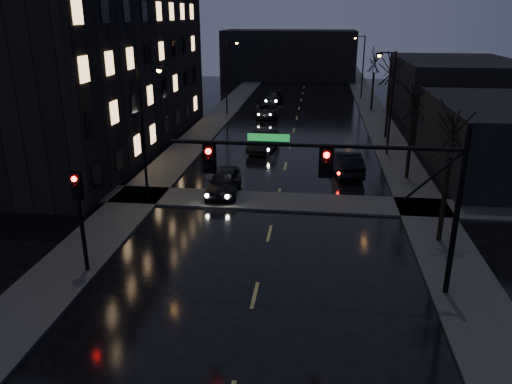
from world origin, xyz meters
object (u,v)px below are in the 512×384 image
(oncoming_car_b, at_px, (264,141))
(oncoming_car_c, at_px, (267,110))
(oncoming_car_d, at_px, (273,98))
(oncoming_car_a, at_px, (224,182))
(lead_car, at_px, (346,163))

(oncoming_car_b, relative_size, oncoming_car_c, 0.97)
(oncoming_car_d, bearing_deg, oncoming_car_a, -85.40)
(oncoming_car_b, height_order, oncoming_car_d, oncoming_car_b)
(oncoming_car_c, bearing_deg, lead_car, -75.42)
(oncoming_car_b, xyz_separation_m, oncoming_car_c, (-1.20, 13.98, -0.11))
(oncoming_car_d, bearing_deg, oncoming_car_b, -82.08)
(oncoming_car_d, relative_size, lead_car, 1.00)
(oncoming_car_b, height_order, oncoming_car_c, oncoming_car_b)
(oncoming_car_a, relative_size, oncoming_car_d, 0.96)
(oncoming_car_a, distance_m, oncoming_car_d, 33.53)
(oncoming_car_a, xyz_separation_m, oncoming_car_d, (-0.05, 33.53, -0.09))
(oncoming_car_a, xyz_separation_m, oncoming_car_c, (0.10, 24.78, -0.09))
(oncoming_car_c, relative_size, oncoming_car_d, 1.04)
(oncoming_car_a, xyz_separation_m, oncoming_car_b, (1.30, 10.80, 0.02))
(oncoming_car_c, height_order, oncoming_car_d, oncoming_car_d)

